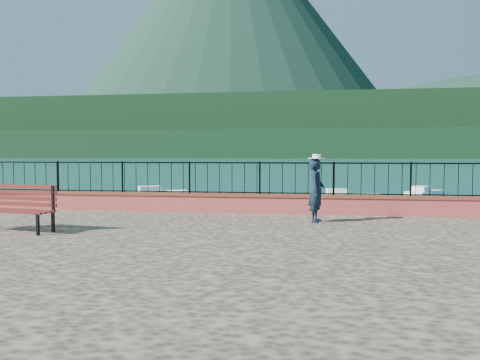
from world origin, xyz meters
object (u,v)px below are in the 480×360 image
(boat_3, at_px, (158,191))
(boat_4, at_px, (345,195))
(boat_0, at_px, (119,211))
(boat_5, at_px, (424,191))
(boat_1, at_px, (330,205))
(boat_2, at_px, (379,201))
(person, at_px, (316,190))
(park_bench, at_px, (15,218))

(boat_3, height_order, boat_4, same)
(boat_0, relative_size, boat_4, 1.19)
(boat_5, bearing_deg, boat_4, 161.99)
(boat_0, bearing_deg, boat_1, 15.57)
(boat_4, bearing_deg, boat_0, -143.20)
(boat_5, bearing_deg, boat_1, -176.14)
(boat_4, bearing_deg, boat_3, 169.85)
(boat_1, bearing_deg, boat_2, 83.08)
(person, bearing_deg, boat_3, 40.42)
(boat_4, xyz_separation_m, boat_5, (5.64, 3.84, 0.00))
(park_bench, xyz_separation_m, boat_5, (14.55, 24.12, -1.12))
(boat_3, height_order, boat_5, same)
(boat_0, xyz_separation_m, boat_4, (10.75, 10.07, 0.00))
(person, distance_m, boat_5, 22.88)
(park_bench, xyz_separation_m, boat_3, (-3.68, 21.12, -1.12))
(boat_1, xyz_separation_m, boat_3, (-11.40, 7.16, 0.00))
(park_bench, bearing_deg, person, 29.48)
(boat_0, height_order, boat_5, same)
(park_bench, distance_m, boat_5, 28.19)
(boat_1, xyz_separation_m, boat_4, (1.18, 6.32, 0.00))
(boat_1, distance_m, boat_5, 12.24)
(boat_1, relative_size, boat_5, 1.24)
(person, relative_size, boat_0, 0.40)
(boat_1, distance_m, boat_2, 3.93)
(boat_0, distance_m, boat_5, 21.50)
(boat_2, relative_size, boat_5, 1.24)
(boat_2, height_order, boat_3, same)
(boat_0, distance_m, boat_1, 10.28)
(boat_2, xyz_separation_m, boat_5, (4.02, 7.41, 0.00))
(boat_1, xyz_separation_m, boat_2, (2.81, 2.75, 0.00))
(person, xyz_separation_m, boat_3, (-10.62, 18.52, -1.64))
(boat_2, xyz_separation_m, boat_4, (-1.63, 3.56, 0.00))
(boat_3, bearing_deg, boat_1, -60.58)
(boat_3, xyz_separation_m, boat_5, (18.23, 3.00, 0.00))
(person, bearing_deg, boat_1, 6.65)
(person, distance_m, boat_2, 14.66)
(park_bench, distance_m, boat_2, 19.79)
(person, xyz_separation_m, boat_4, (1.96, 17.68, -1.64))
(boat_1, relative_size, boat_4, 1.17)
(boat_0, bearing_deg, boat_4, 37.29)
(boat_1, distance_m, boat_3, 13.46)
(person, height_order, boat_4, person)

